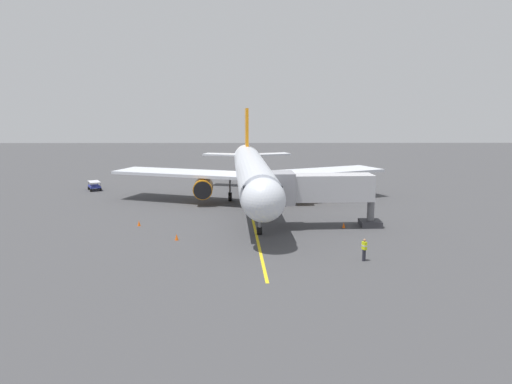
# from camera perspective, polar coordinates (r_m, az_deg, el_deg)

# --- Properties ---
(ground_plane) EXTENTS (220.00, 220.00, 0.00)m
(ground_plane) POSITION_cam_1_polar(r_m,az_deg,el_deg) (57.30, 1.50, -1.53)
(ground_plane) COLOR #424244
(apron_lead_in_line) EXTENTS (2.27, 39.96, 0.01)m
(apron_lead_in_line) POSITION_cam_1_polar(r_m,az_deg,el_deg) (50.98, -0.47, -2.94)
(apron_lead_in_line) COLOR yellow
(apron_lead_in_line) RESTS_ON ground
(airplane) EXTENTS (34.76, 40.33, 11.50)m
(airplane) POSITION_cam_1_polar(r_m,az_deg,el_deg) (56.48, -0.49, 2.42)
(airplane) COLOR silver
(airplane) RESTS_ON ground
(jet_bridge) EXTENTS (11.47, 3.42, 5.40)m
(jet_bridge) POSITION_cam_1_polar(r_m,az_deg,el_deg) (46.01, 6.91, 0.37)
(jet_bridge) COLOR #B7B7BC
(jet_bridge) RESTS_ON ground
(ground_crew_marshaller) EXTENTS (0.39, 0.47, 1.71)m
(ground_crew_marshaller) POSITION_cam_1_polar(r_m,az_deg,el_deg) (36.96, 12.79, -6.70)
(ground_crew_marshaller) COLOR #23232D
(ground_crew_marshaller) RESTS_ON ground
(baggage_cart_near_nose) EXTENTS (2.45, 2.95, 1.27)m
(baggage_cart_near_nose) POSITION_cam_1_polar(r_m,az_deg,el_deg) (71.28, -18.72, 0.71)
(baggage_cart_near_nose) COLOR #2D3899
(baggage_cart_near_nose) RESTS_ON ground
(safety_cone_nose_left) EXTENTS (0.32, 0.32, 0.55)m
(safety_cone_nose_left) POSITION_cam_1_polar(r_m,az_deg,el_deg) (46.83, 10.43, -3.91)
(safety_cone_nose_left) COLOR #F2590F
(safety_cone_nose_left) RESTS_ON ground
(safety_cone_nose_right) EXTENTS (0.32, 0.32, 0.55)m
(safety_cone_nose_right) POSITION_cam_1_polar(r_m,az_deg,el_deg) (48.22, -13.79, -3.64)
(safety_cone_nose_right) COLOR #F2590F
(safety_cone_nose_right) RESTS_ON ground
(safety_cone_wing_port) EXTENTS (0.32, 0.32, 0.55)m
(safety_cone_wing_port) POSITION_cam_1_polar(r_m,az_deg,el_deg) (42.37, -9.45, -5.33)
(safety_cone_wing_port) COLOR #F2590F
(safety_cone_wing_port) RESTS_ON ground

